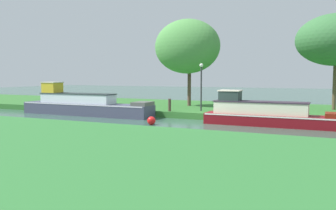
% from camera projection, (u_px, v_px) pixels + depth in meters
% --- Properties ---
extents(ground_plane, '(120.00, 120.00, 0.00)m').
position_uv_depth(ground_plane, '(193.00, 124.00, 19.32)').
color(ground_plane, '#36584A').
extents(riverbank_far, '(72.00, 10.00, 0.40)m').
position_uv_depth(riverbank_far, '(227.00, 109.00, 25.64)').
color(riverbank_far, '#306B2B').
rests_on(riverbank_far, ground_plane).
extents(riverbank_near, '(72.00, 10.00, 0.40)m').
position_uv_depth(riverbank_near, '(94.00, 154.00, 11.15)').
color(riverbank_near, '#2D7032').
rests_on(riverbank_near, ground_plane).
extents(maroon_barge, '(7.20, 1.47, 1.87)m').
position_uv_depth(maroon_barge, '(267.00, 114.00, 18.79)').
color(maroon_barge, maroon).
rests_on(maroon_barge, ground_plane).
extents(slate_narrowboat, '(9.72, 1.59, 2.22)m').
position_uv_depth(slate_narrowboat, '(83.00, 105.00, 23.85)').
color(slate_narrowboat, '#43455D').
rests_on(slate_narrowboat, ground_plane).
extents(willow_tree_left, '(4.95, 3.36, 6.37)m').
position_uv_depth(willow_tree_left, '(187.00, 47.00, 25.71)').
color(willow_tree_left, brown).
rests_on(willow_tree_left, riverbank_far).
extents(willow_tree_centre, '(5.14, 4.50, 6.29)m').
position_uv_depth(willow_tree_centre, '(336.00, 40.00, 22.89)').
color(willow_tree_centre, brown).
rests_on(willow_tree_centre, riverbank_far).
extents(lamp_post, '(0.24, 0.24, 3.04)m').
position_uv_depth(lamp_post, '(201.00, 81.00, 22.51)').
color(lamp_post, '#333338').
rests_on(lamp_post, riverbank_far).
extents(mooring_post_far, '(0.18, 0.18, 0.80)m').
position_uv_depth(mooring_post_far, '(170.00, 105.00, 22.39)').
color(mooring_post_far, '#48372D').
rests_on(mooring_post_far, riverbank_far).
extents(channel_buoy, '(0.46, 0.46, 0.46)m').
position_uv_depth(channel_buoy, '(151.00, 121.00, 19.11)').
color(channel_buoy, red).
rests_on(channel_buoy, ground_plane).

